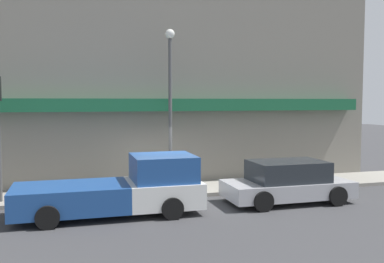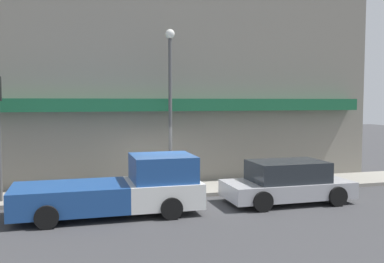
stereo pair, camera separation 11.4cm
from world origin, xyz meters
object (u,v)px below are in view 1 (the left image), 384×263
object	(u,v)px
pickup_truck	(122,189)
fire_hydrant	(98,186)
parked_car	(287,182)
street_lamp	(170,91)

from	to	relation	value
pickup_truck	fire_hydrant	distance (m)	2.43
pickup_truck	fire_hydrant	world-z (taller)	pickup_truck
parked_car	fire_hydrant	bearing A→B (deg)	160.43
street_lamp	pickup_truck	bearing A→B (deg)	-127.75
parked_car	street_lamp	distance (m)	5.52
parked_car	street_lamp	xyz separation A→B (m)	(-3.50, 2.83, 3.20)
parked_car	fire_hydrant	world-z (taller)	parked_car
fire_hydrant	street_lamp	distance (m)	4.45
pickup_truck	fire_hydrant	xyz separation A→B (m)	(-0.58, 2.34, -0.33)
fire_hydrant	street_lamp	size ratio (longest dim) A/B	0.10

